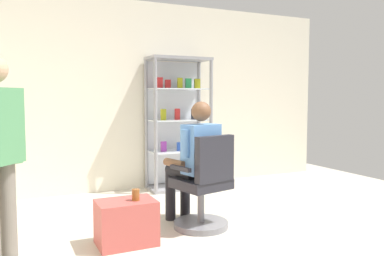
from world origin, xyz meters
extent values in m
cube|color=silver|center=(0.00, 3.00, 1.35)|extent=(6.00, 0.10, 2.70)
cylinder|color=gray|center=(-0.02, 2.50, 0.95)|extent=(0.05, 0.05, 1.90)
cylinder|color=gray|center=(0.82, 2.50, 0.95)|extent=(0.05, 0.05, 1.90)
cylinder|color=gray|center=(-0.02, 2.90, 0.95)|extent=(0.05, 0.05, 1.90)
cylinder|color=gray|center=(0.82, 2.90, 0.95)|extent=(0.05, 0.05, 1.90)
cube|color=gray|center=(0.40, 2.70, 1.88)|extent=(0.90, 0.45, 0.04)
cube|color=gray|center=(0.40, 2.70, 0.02)|extent=(0.90, 0.45, 0.04)
cube|color=silver|center=(0.40, 2.92, 0.95)|extent=(0.84, 0.02, 1.80)
cube|color=silver|center=(0.40, 2.70, 0.55)|extent=(0.82, 0.39, 0.02)
cube|color=purple|center=(0.16, 2.69, 0.63)|extent=(0.08, 0.05, 0.14)
cube|color=#264CB2|center=(0.40, 2.68, 0.62)|extent=(0.08, 0.04, 0.12)
cube|color=silver|center=(0.64, 2.68, 0.63)|extent=(0.07, 0.05, 0.15)
cube|color=silver|center=(0.40, 2.70, 1.00)|extent=(0.82, 0.39, 0.02)
cube|color=#999919|center=(0.16, 2.69, 1.09)|extent=(0.08, 0.05, 0.16)
cube|color=red|center=(0.39, 2.73, 1.09)|extent=(0.08, 0.03, 0.16)
cube|color=black|center=(0.65, 2.70, 1.09)|extent=(0.09, 0.04, 0.16)
cube|color=silver|center=(0.40, 2.70, 1.45)|extent=(0.82, 0.39, 0.02)
cube|color=red|center=(0.11, 2.70, 1.53)|extent=(0.09, 0.05, 0.15)
cube|color=red|center=(0.25, 2.74, 1.52)|extent=(0.08, 0.04, 0.12)
cube|color=#999919|center=(0.41, 2.66, 1.53)|extent=(0.07, 0.04, 0.15)
cube|color=#268C4C|center=(0.55, 2.68, 1.53)|extent=(0.09, 0.05, 0.14)
cube|color=#999919|center=(0.68, 2.67, 1.53)|extent=(0.09, 0.05, 0.14)
cylinder|color=slate|center=(-0.08, 1.00, 0.03)|extent=(0.56, 0.56, 0.06)
cylinder|color=slate|center=(-0.08, 1.00, 0.24)|extent=(0.07, 0.07, 0.41)
cube|color=#26262D|center=(-0.08, 1.00, 0.46)|extent=(0.58, 0.58, 0.10)
cube|color=#26262D|center=(-0.03, 0.79, 0.73)|extent=(0.45, 0.18, 0.45)
cube|color=#26262D|center=(0.18, 1.06, 0.64)|extent=(0.11, 0.30, 0.04)
cube|color=#26262D|center=(-0.33, 0.94, 0.64)|extent=(0.11, 0.30, 0.04)
cylinder|color=black|center=(-0.03, 1.21, 0.56)|extent=(0.23, 0.42, 0.14)
cylinder|color=black|center=(-0.07, 1.41, 0.28)|extent=(0.11, 0.11, 0.56)
cylinder|color=black|center=(-0.22, 1.17, 0.56)|extent=(0.23, 0.42, 0.14)
cylinder|color=black|center=(-0.27, 1.36, 0.28)|extent=(0.11, 0.11, 0.56)
cube|color=#598CCC|center=(-0.08, 1.00, 0.81)|extent=(0.40, 0.30, 0.50)
sphere|color=brown|center=(-0.08, 1.00, 1.19)|extent=(0.20, 0.20, 0.20)
cylinder|color=#598CCC|center=(0.12, 1.04, 0.88)|extent=(0.09, 0.09, 0.28)
cylinder|color=brown|center=(0.08, 1.22, 0.66)|extent=(0.15, 0.31, 0.08)
cylinder|color=#598CCC|center=(-0.27, 0.95, 0.88)|extent=(0.09, 0.09, 0.28)
cylinder|color=brown|center=(-0.31, 1.13, 0.66)|extent=(0.15, 0.31, 0.08)
cube|color=#B24C47|center=(-0.90, 0.86, 0.20)|extent=(0.52, 0.37, 0.40)
cylinder|color=brown|center=(-0.82, 0.83, 0.46)|extent=(0.07, 0.07, 0.10)
cylinder|color=slate|center=(-1.86, 0.66, 0.42)|extent=(0.13, 0.13, 0.85)
cylinder|color=#4C8C59|center=(-1.78, 0.76, 1.10)|extent=(0.09, 0.09, 0.55)
camera|label=1|loc=(-1.83, -2.56, 1.33)|focal=37.01mm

